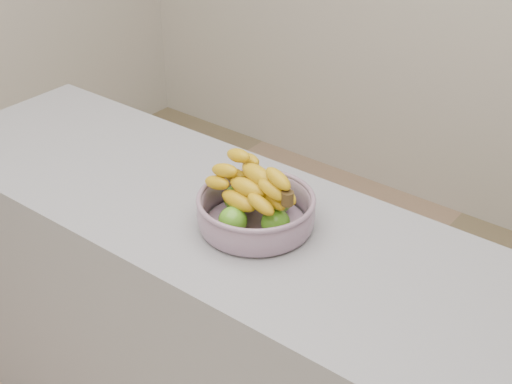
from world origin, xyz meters
TOP-DOWN VIEW (x-y plane):
  - counter at (0.00, 0.24)m, footprint 2.00×0.60m
  - fruit_bowl at (0.09, 0.24)m, footprint 0.30×0.30m

SIDE VIEW (x-z plane):
  - counter at x=0.00m, z-range 0.00..0.90m
  - fruit_bowl at x=0.09m, z-range 0.87..1.04m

